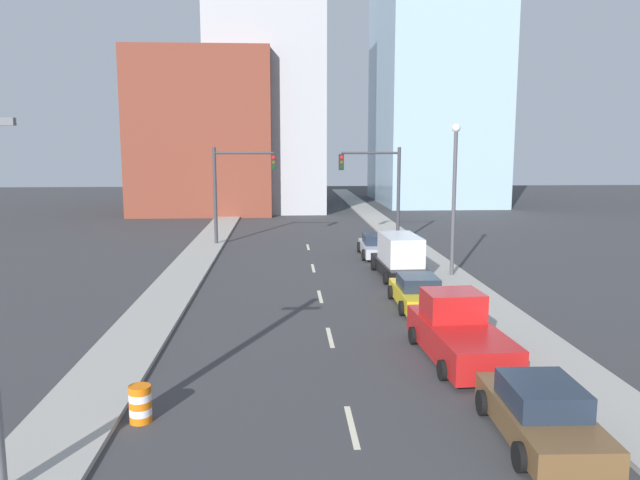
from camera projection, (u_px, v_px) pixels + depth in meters
name	position (u px, v px, depth m)	size (l,w,h in m)	color
sidewalk_left	(219.00, 229.00, 51.51)	(2.33, 89.91, 0.15)	#9E9B93
sidewalk_right	(387.00, 228.00, 52.32)	(2.33, 89.91, 0.15)	#9E9B93
lane_stripe_at_8m	(352.00, 426.00, 15.49)	(0.16, 2.40, 0.01)	beige
lane_stripe_at_15m	(330.00, 337.00, 22.67)	(0.16, 2.40, 0.01)	beige
lane_stripe_at_22m	(320.00, 296.00, 28.78)	(0.16, 2.40, 0.01)	beige
lane_stripe_at_28m	(313.00, 268.00, 35.42)	(0.16, 2.40, 0.01)	beige
lane_stripe_at_36m	(308.00, 247.00, 42.73)	(0.16, 2.40, 0.01)	beige
building_brick_left	(206.00, 134.00, 66.18)	(14.00, 16.00, 16.22)	brown
building_office_center	(267.00, 82.00, 69.62)	(12.00, 20.00, 27.94)	#A8A8AD
building_glass_right	(434.00, 68.00, 74.40)	(13.00, 20.00, 32.04)	#99B7CC
traffic_signal_left	(232.00, 182.00, 42.99)	(4.34, 0.35, 6.79)	#38383D
traffic_signal_right	(382.00, 182.00, 43.60)	(4.34, 0.35, 6.79)	#38383D
traffic_barrel	(140.00, 404.00, 15.68)	(0.56, 0.56, 0.95)	orange
street_lamp	(454.00, 189.00, 32.19)	(0.44, 0.44, 8.01)	#4C4C51
sedan_brown	(541.00, 414.00, 14.68)	(2.25, 4.62, 1.44)	brown
pickup_truck_red	(458.00, 333.00, 20.38)	(2.61, 5.64, 2.08)	red
sedan_yellow	(418.00, 292.00, 26.91)	(2.11, 4.53, 1.36)	gold
box_truck_black	(400.00, 257.00, 32.87)	(2.45, 5.85, 2.26)	black
sedan_silver	(376.00, 246.00, 39.17)	(2.14, 4.77, 1.38)	#B2B2BC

